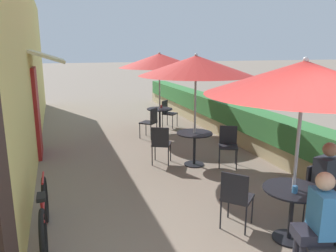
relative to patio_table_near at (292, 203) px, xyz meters
name	(u,v)px	position (x,y,z in m)	size (l,w,h in m)	color
cafe_facade_wall	(28,67)	(-3.45, 5.51, 1.55)	(0.98, 14.25, 4.20)	#E0CC6B
planter_hedge	(220,115)	(1.84, 5.55, 0.00)	(0.60, 13.25, 1.01)	tan
patio_table_near	(292,203)	(0.00, 0.00, 0.00)	(0.78, 0.78, 0.74)	black
patio_umbrella_near	(304,78)	(0.00, 0.00, 1.64)	(2.41, 2.41, 2.43)	#B7B7BC
cafe_chair_near_left	(326,235)	(-0.14, -0.72, -0.02)	(0.50, 0.50, 0.87)	#232328
seated_patron_near_left	(317,221)	(-0.25, -0.69, 0.15)	(0.48, 0.42, 1.25)	#23232D
cafe_chair_near_right	(320,190)	(0.69, 0.24, -0.02)	(0.48, 0.48, 0.87)	#232328
seated_patron_near_right	(329,181)	(0.72, 0.13, 0.15)	(0.40, 0.46, 1.25)	#23232D
cafe_chair_near_back	(236,195)	(-0.56, 0.48, -0.02)	(0.57, 0.57, 0.87)	#232328
coffee_cup_near	(295,189)	(-0.07, -0.10, 0.24)	(0.07, 0.07, 0.09)	teal
patio_table_mid	(194,142)	(-0.06, 3.11, 0.00)	(0.78, 0.78, 0.74)	black
patio_umbrella_mid	(196,66)	(-0.06, 3.11, 1.64)	(2.41, 2.41, 2.43)	#B7B7BC
cafe_chair_mid_left	(228,143)	(0.63, 2.84, -0.02)	(0.54, 0.54, 0.87)	#232328
cafe_chair_mid_right	(161,142)	(-0.74, 3.37, -0.02)	(0.54, 0.54, 0.87)	#232328
patio_table_far	(160,115)	(0.11, 6.14, 0.00)	(0.78, 0.78, 0.74)	black
patio_umbrella_far	(159,61)	(0.11, 6.14, 1.64)	(2.41, 2.41, 2.43)	#B7B7BC
cafe_chair_far_left	(168,111)	(0.56, 6.72, -0.02)	(0.57, 0.57, 0.87)	#232328
cafe_chair_far_right	(151,121)	(-0.35, 5.57, -0.02)	(0.57, 0.57, 0.87)	#232328
coffee_cup_far	(161,106)	(0.19, 6.26, 0.24)	(0.07, 0.07, 0.09)	#B73D3D
bicycle_leaning	(44,216)	(-3.11, 1.05, -0.18)	(0.10, 1.74, 0.78)	black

